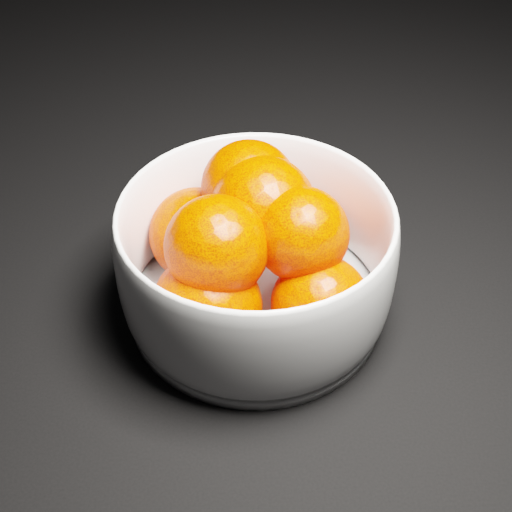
{
  "coord_description": "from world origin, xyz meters",
  "views": [
    {
      "loc": [
        0.23,
        -0.15,
        0.43
      ],
      "look_at": [
        0.25,
        0.25,
        0.06
      ],
      "focal_mm": 50.0,
      "sensor_mm": 36.0,
      "label": 1
    }
  ],
  "objects": [
    {
      "name": "bowl",
      "position": [
        0.25,
        0.25,
        0.05
      ],
      "size": [
        0.21,
        0.21,
        0.1
      ],
      "rotation": [
        0.0,
        0.0,
        0.06
      ],
      "color": "white",
      "rests_on": "ground"
    },
    {
      "name": "orange_pile",
      "position": [
        0.25,
        0.25,
        0.07
      ],
      "size": [
        0.17,
        0.16,
        0.12
      ],
      "color": "#E82B00",
      "rests_on": "bowl"
    }
  ]
}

